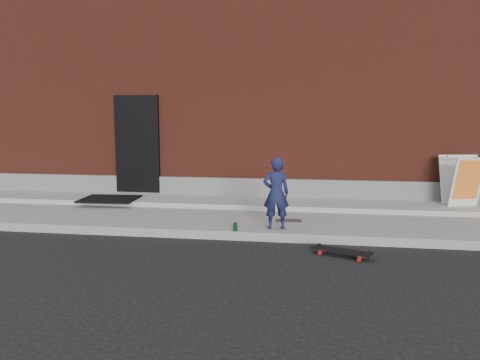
% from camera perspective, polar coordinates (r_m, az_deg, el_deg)
% --- Properties ---
extents(ground, '(80.00, 80.00, 0.00)m').
position_cam_1_polar(ground, '(7.84, -2.02, -7.34)').
color(ground, black).
rests_on(ground, ground).
extents(sidewalk, '(20.00, 3.00, 0.15)m').
position_cam_1_polar(sidewalk, '(9.25, -0.27, -4.50)').
color(sidewalk, slate).
rests_on(sidewalk, ground).
extents(apron, '(20.00, 1.20, 0.10)m').
position_cam_1_polar(apron, '(10.10, 0.54, -2.74)').
color(apron, gray).
rests_on(apron, sidewalk).
extents(building, '(20.00, 8.10, 5.00)m').
position_cam_1_polar(building, '(14.50, 3.21, 9.55)').
color(building, '#5F261A').
rests_on(building, ground).
extents(child, '(0.49, 0.36, 1.21)m').
position_cam_1_polar(child, '(7.89, 4.42, -1.63)').
color(child, '#161A3F').
rests_on(child, sidewalk).
extents(skateboard, '(0.88, 0.55, 0.10)m').
position_cam_1_polar(skateboard, '(7.09, 12.27, -8.47)').
color(skateboard, '#B41213').
rests_on(skateboard, ground).
extents(pizza_sign, '(0.78, 0.86, 1.03)m').
position_cam_1_polar(pizza_sign, '(10.42, 25.37, -0.03)').
color(pizza_sign, silver).
rests_on(pizza_sign, apron).
extents(soda_can, '(0.10, 0.10, 0.14)m').
position_cam_1_polar(soda_can, '(7.80, -0.57, -5.75)').
color(soda_can, '#187839').
rests_on(soda_can, sidewalk).
extents(doormat, '(1.22, 1.01, 0.03)m').
position_cam_1_polar(doormat, '(10.53, -15.62, -2.23)').
color(doormat, black).
rests_on(doormat, apron).
extents(utility_plate, '(0.50, 0.35, 0.01)m').
position_cam_1_polar(utility_plate, '(8.58, 5.97, -4.97)').
color(utility_plate, '#4F5054').
rests_on(utility_plate, sidewalk).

